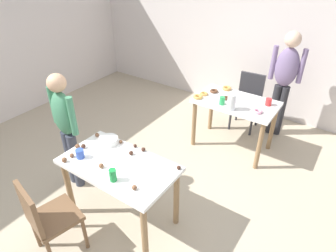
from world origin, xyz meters
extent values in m
plane|color=tan|center=(0.00, 0.00, 0.00)|extent=(6.40, 6.40, 0.00)
cube|color=silver|center=(0.00, 3.20, 1.30)|extent=(6.40, 0.10, 2.60)
cube|color=white|center=(-0.13, 0.00, 0.73)|extent=(1.14, 0.64, 0.04)
cylinder|color=olive|center=(-0.64, -0.26, 0.35)|extent=(0.06, 0.06, 0.71)
cylinder|color=olive|center=(0.39, -0.26, 0.35)|extent=(0.06, 0.06, 0.71)
cylinder|color=olive|center=(-0.64, 0.26, 0.35)|extent=(0.06, 0.06, 0.71)
cylinder|color=olive|center=(0.39, 0.26, 0.35)|extent=(0.06, 0.06, 0.71)
cube|color=white|center=(0.29, 1.89, 0.73)|extent=(1.08, 0.66, 0.04)
cylinder|color=olive|center=(-0.19, 1.62, 0.35)|extent=(0.06, 0.06, 0.71)
cylinder|color=olive|center=(0.77, 1.62, 0.35)|extent=(0.06, 0.06, 0.71)
cylinder|color=olive|center=(-0.19, 2.15, 0.35)|extent=(0.06, 0.06, 0.71)
cylinder|color=olive|center=(0.77, 2.15, 0.35)|extent=(0.06, 0.06, 0.71)
cube|color=brown|center=(-0.37, -0.62, 0.43)|extent=(0.48, 0.48, 0.04)
cube|color=brown|center=(-0.41, -0.80, 0.66)|extent=(0.38, 0.12, 0.42)
cylinder|color=brown|center=(-0.50, -0.42, 0.21)|extent=(0.04, 0.04, 0.41)
cylinder|color=brown|center=(-0.17, -0.49, 0.21)|extent=(0.04, 0.04, 0.41)
cylinder|color=brown|center=(-0.57, -0.75, 0.21)|extent=(0.04, 0.04, 0.41)
cube|color=#2D2D33|center=(0.23, 2.49, 0.43)|extent=(0.43, 0.43, 0.04)
cube|color=#2D2D33|center=(0.22, 2.67, 0.66)|extent=(0.38, 0.07, 0.42)
cylinder|color=#2D2D33|center=(0.42, 2.34, 0.21)|extent=(0.04, 0.04, 0.41)
cylinder|color=#2D2D33|center=(0.08, 2.31, 0.21)|extent=(0.04, 0.04, 0.41)
cylinder|color=#2D2D33|center=(0.39, 2.68, 0.21)|extent=(0.04, 0.04, 0.41)
cylinder|color=#2D2D33|center=(0.05, 2.65, 0.21)|extent=(0.04, 0.04, 0.41)
cylinder|color=#383D4C|center=(-1.03, 0.09, 0.37)|extent=(0.11, 0.11, 0.74)
cylinder|color=#383D4C|center=(-0.92, 0.08, 0.37)|extent=(0.11, 0.11, 0.74)
ellipsoid|color=#3D7A56|center=(-0.98, 0.09, 1.00)|extent=(0.34, 0.24, 0.52)
sphere|color=tan|center=(-0.98, 0.09, 1.36)|extent=(0.20, 0.20, 0.20)
cylinder|color=#3D7A56|center=(-1.17, 0.11, 1.03)|extent=(0.08, 0.08, 0.44)
cylinder|color=#3D7A56|center=(-0.79, 0.06, 1.03)|extent=(0.08, 0.08, 0.44)
cylinder|color=#28282D|center=(0.74, 2.62, 0.40)|extent=(0.11, 0.11, 0.80)
cylinder|color=#28282D|center=(0.63, 2.60, 0.40)|extent=(0.11, 0.11, 0.80)
ellipsoid|color=slate|center=(0.69, 2.61, 1.09)|extent=(0.35, 0.25, 0.57)
sphere|color=beige|center=(0.69, 2.61, 1.48)|extent=(0.22, 0.22, 0.22)
cylinder|color=slate|center=(0.87, 2.65, 1.13)|extent=(0.08, 0.08, 0.48)
cylinder|color=slate|center=(0.50, 2.58, 1.13)|extent=(0.08, 0.08, 0.48)
cylinder|color=white|center=(-0.44, 0.20, 0.78)|extent=(0.20, 0.20, 0.07)
cylinder|color=#198438|center=(0.00, -0.20, 0.81)|extent=(0.07, 0.07, 0.12)
cube|color=silver|center=(0.25, 0.11, 0.75)|extent=(0.17, 0.02, 0.01)
cylinder|color=#3351B2|center=(-0.50, -0.14, 0.80)|extent=(0.08, 0.08, 0.09)
sphere|color=#3D2319|center=(-0.16, 0.30, 0.77)|extent=(0.04, 0.04, 0.04)
sphere|color=brown|center=(-0.57, -0.19, 0.77)|extent=(0.04, 0.04, 0.04)
sphere|color=brown|center=(-0.64, 0.22, 0.77)|extent=(0.04, 0.04, 0.04)
sphere|color=brown|center=(-0.65, -0.05, 0.77)|extent=(0.05, 0.05, 0.05)
sphere|color=brown|center=(-0.22, -0.13, 0.77)|extent=(0.05, 0.05, 0.05)
sphere|color=brown|center=(-0.58, -0.28, 0.78)|extent=(0.05, 0.05, 0.05)
sphere|color=brown|center=(-0.34, 0.27, 0.77)|extent=(0.04, 0.04, 0.04)
sphere|color=#3D2319|center=(-0.11, 0.18, 0.77)|extent=(0.04, 0.04, 0.04)
sphere|color=brown|center=(0.23, -0.18, 0.77)|extent=(0.05, 0.05, 0.05)
sphere|color=#3D2319|center=(0.40, 0.26, 0.77)|extent=(0.04, 0.04, 0.04)
sphere|color=#3D2319|center=(-0.60, -0.01, 0.77)|extent=(0.05, 0.05, 0.05)
sphere|color=#3D2319|center=(-0.05, 0.30, 0.77)|extent=(0.04, 0.04, 0.04)
cylinder|color=white|center=(0.32, 1.63, 0.86)|extent=(0.11, 0.11, 0.21)
cylinder|color=red|center=(0.68, 2.01, 0.80)|extent=(0.08, 0.08, 0.09)
cylinder|color=green|center=(0.17, 1.69, 0.80)|extent=(0.07, 0.07, 0.11)
torus|color=brown|center=(0.15, 1.86, 0.77)|extent=(0.11, 0.11, 0.03)
torus|color=brown|center=(-0.09, 1.97, 0.77)|extent=(0.12, 0.12, 0.03)
torus|color=pink|center=(0.64, 1.74, 0.77)|extent=(0.12, 0.12, 0.04)
torus|color=gold|center=(-0.17, 1.81, 0.77)|extent=(0.11, 0.11, 0.03)
torus|color=gold|center=(-0.19, 1.67, 0.77)|extent=(0.13, 0.13, 0.04)
torus|color=gold|center=(0.02, 2.15, 0.77)|extent=(0.13, 0.13, 0.04)
camera|label=1|loc=(1.52, -1.55, 2.57)|focal=31.35mm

